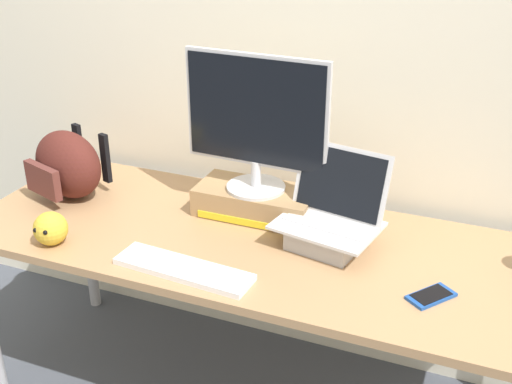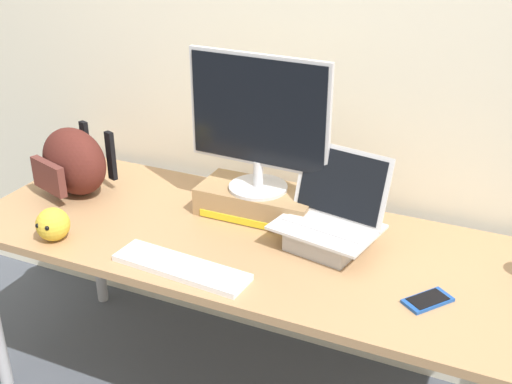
{
  "view_description": "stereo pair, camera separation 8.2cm",
  "coord_description": "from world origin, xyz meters",
  "px_view_note": "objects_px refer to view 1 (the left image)",
  "views": [
    {
      "loc": [
        0.72,
        -1.78,
        1.85
      ],
      "look_at": [
        0.0,
        0.0,
        0.92
      ],
      "focal_mm": 45.14,
      "sensor_mm": 36.0,
      "label": 1
    },
    {
      "loc": [
        0.79,
        -1.75,
        1.85
      ],
      "look_at": [
        0.0,
        0.0,
        0.92
      ],
      "focal_mm": 45.14,
      "sensor_mm": 36.0,
      "label": 2
    }
  ],
  "objects_px": {
    "toner_box_yellow": "(256,201)",
    "cell_phone": "(431,296)",
    "messenger_backpack": "(68,165)",
    "plush_toy": "(51,228)",
    "open_laptop": "(329,227)",
    "external_keyboard": "(183,269)",
    "desktop_monitor": "(256,121)"
  },
  "relations": [
    {
      "from": "cell_phone",
      "to": "messenger_backpack",
      "type": "bearing_deg",
      "value": -149.64
    },
    {
      "from": "desktop_monitor",
      "to": "plush_toy",
      "type": "relative_size",
      "value": 4.59
    },
    {
      "from": "open_laptop",
      "to": "cell_phone",
      "type": "relative_size",
      "value": 2.34
    },
    {
      "from": "desktop_monitor",
      "to": "cell_phone",
      "type": "xyz_separation_m",
      "value": [
        0.68,
        -0.3,
        -0.36
      ]
    },
    {
      "from": "plush_toy",
      "to": "messenger_backpack",
      "type": "bearing_deg",
      "value": 116.8
    },
    {
      "from": "open_laptop",
      "to": "plush_toy",
      "type": "bearing_deg",
      "value": -147.63
    },
    {
      "from": "desktop_monitor",
      "to": "messenger_backpack",
      "type": "height_order",
      "value": "desktop_monitor"
    },
    {
      "from": "external_keyboard",
      "to": "messenger_backpack",
      "type": "xyz_separation_m",
      "value": [
        -0.66,
        0.32,
        0.12
      ]
    },
    {
      "from": "external_keyboard",
      "to": "desktop_monitor",
      "type": "bearing_deg",
      "value": 86.03
    },
    {
      "from": "open_laptop",
      "to": "external_keyboard",
      "type": "bearing_deg",
      "value": -127.33
    },
    {
      "from": "messenger_backpack",
      "to": "cell_phone",
      "type": "relative_size",
      "value": 2.26
    },
    {
      "from": "toner_box_yellow",
      "to": "cell_phone",
      "type": "bearing_deg",
      "value": -23.91
    },
    {
      "from": "external_keyboard",
      "to": "cell_phone",
      "type": "height_order",
      "value": "external_keyboard"
    },
    {
      "from": "open_laptop",
      "to": "external_keyboard",
      "type": "height_order",
      "value": "open_laptop"
    },
    {
      "from": "external_keyboard",
      "to": "messenger_backpack",
      "type": "distance_m",
      "value": 0.75
    },
    {
      "from": "external_keyboard",
      "to": "cell_phone",
      "type": "relative_size",
      "value": 2.91
    },
    {
      "from": "open_laptop",
      "to": "plush_toy",
      "type": "relative_size",
      "value": 3.22
    },
    {
      "from": "messenger_backpack",
      "to": "cell_phone",
      "type": "xyz_separation_m",
      "value": [
        1.41,
        -0.17,
        -0.13
      ]
    },
    {
      "from": "toner_box_yellow",
      "to": "desktop_monitor",
      "type": "distance_m",
      "value": 0.31
    },
    {
      "from": "toner_box_yellow",
      "to": "messenger_backpack",
      "type": "xyz_separation_m",
      "value": [
        -0.73,
        -0.13,
        0.08
      ]
    },
    {
      "from": "messenger_backpack",
      "to": "toner_box_yellow",
      "type": "bearing_deg",
      "value": 28.28
    },
    {
      "from": "cell_phone",
      "to": "plush_toy",
      "type": "bearing_deg",
      "value": -135.32
    },
    {
      "from": "desktop_monitor",
      "to": "plush_toy",
      "type": "bearing_deg",
      "value": -138.03
    },
    {
      "from": "toner_box_yellow",
      "to": "plush_toy",
      "type": "relative_size",
      "value": 3.75
    },
    {
      "from": "toner_box_yellow",
      "to": "cell_phone",
      "type": "xyz_separation_m",
      "value": [
        0.68,
        -0.3,
        -0.05
      ]
    },
    {
      "from": "external_keyboard",
      "to": "toner_box_yellow",
      "type": "bearing_deg",
      "value": 86.05
    },
    {
      "from": "toner_box_yellow",
      "to": "open_laptop",
      "type": "relative_size",
      "value": 1.16
    },
    {
      "from": "toner_box_yellow",
      "to": "messenger_backpack",
      "type": "bearing_deg",
      "value": -170.04
    },
    {
      "from": "toner_box_yellow",
      "to": "cell_phone",
      "type": "distance_m",
      "value": 0.75
    },
    {
      "from": "toner_box_yellow",
      "to": "external_keyboard",
      "type": "xyz_separation_m",
      "value": [
        -0.06,
        -0.45,
        -0.04
      ]
    },
    {
      "from": "messenger_backpack",
      "to": "cell_phone",
      "type": "bearing_deg",
      "value": 11.28
    },
    {
      "from": "toner_box_yellow",
      "to": "cell_phone",
      "type": "height_order",
      "value": "toner_box_yellow"
    }
  ]
}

